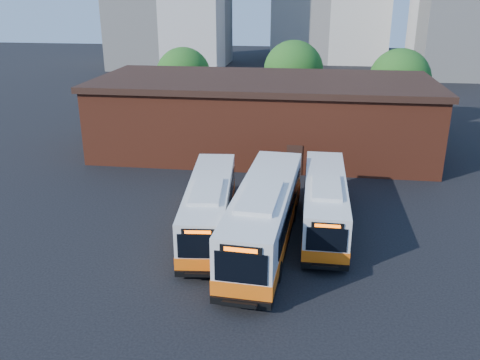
# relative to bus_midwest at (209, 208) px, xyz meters

# --- Properties ---
(ground) EXTENTS (220.00, 220.00, 0.00)m
(ground) POSITION_rel_bus_midwest_xyz_m (1.56, -3.57, -1.45)
(ground) COLOR black
(bus_midwest) EXTENTS (3.53, 11.85, 3.19)m
(bus_midwest) POSITION_rel_bus_midwest_xyz_m (0.00, 0.00, 0.00)
(bus_midwest) COLOR silver
(bus_midwest) RESTS_ON ground
(bus_mideast) EXTENTS (3.65, 13.65, 3.68)m
(bus_mideast) POSITION_rel_bus_midwest_xyz_m (3.34, -1.34, 0.22)
(bus_mideast) COLOR silver
(bus_mideast) RESTS_ON ground
(bus_east) EXTENTS (2.49, 11.64, 3.16)m
(bus_east) POSITION_rel_bus_midwest_xyz_m (6.69, 1.55, -0.01)
(bus_east) COLOR silver
(bus_east) RESTS_ON ground
(transit_worker) EXTENTS (0.58, 0.70, 1.63)m
(transit_worker) POSITION_rel_bus_midwest_xyz_m (1.63, -6.56, -0.63)
(transit_worker) COLOR black
(transit_worker) RESTS_ON ground
(depot_building) EXTENTS (28.60, 12.60, 6.40)m
(depot_building) POSITION_rel_bus_midwest_xyz_m (1.56, 16.43, 1.81)
(depot_building) COLOR maroon
(depot_building) RESTS_ON ground
(tree_west) EXTENTS (6.00, 6.00, 7.65)m
(tree_west) POSITION_rel_bus_midwest_xyz_m (-8.44, 28.43, 3.20)
(tree_west) COLOR #382314
(tree_west) RESTS_ON ground
(tree_mid) EXTENTS (6.56, 6.56, 8.36)m
(tree_mid) POSITION_rel_bus_midwest_xyz_m (3.56, 30.43, 3.63)
(tree_mid) COLOR #382314
(tree_mid) RESTS_ON ground
(tree_east) EXTENTS (6.24, 6.24, 7.96)m
(tree_east) POSITION_rel_bus_midwest_xyz_m (14.56, 27.43, 3.38)
(tree_east) COLOR #382314
(tree_east) RESTS_ON ground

